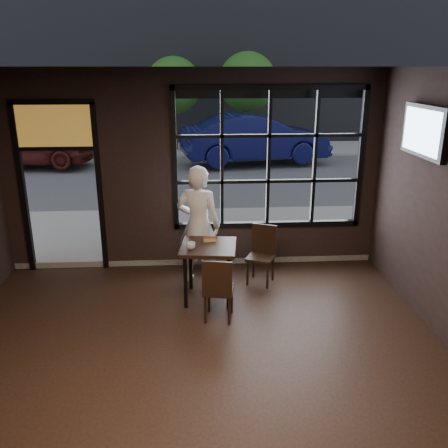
{
  "coord_description": "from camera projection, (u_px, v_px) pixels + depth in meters",
  "views": [
    {
      "loc": [
        0.0,
        -3.94,
        3.2
      ],
      "look_at": [
        0.4,
        2.2,
        1.15
      ],
      "focal_mm": 38.0,
      "sensor_mm": 36.0,
      "label": 1
    }
  ],
  "objects": [
    {
      "name": "chair_near",
      "position": [
        219.0,
        288.0,
        6.21
      ],
      "size": [
        0.45,
        0.45,
        0.89
      ],
      "primitive_type": "cube",
      "rotation": [
        0.0,
        0.0,
        2.96
      ],
      "color": "black",
      "rests_on": "floor"
    },
    {
      "name": "window_frame",
      "position": [
        269.0,
        159.0,
        7.56
      ],
      "size": [
        3.06,
        0.12,
        2.28
      ],
      "primitive_type": "cube",
      "color": "black",
      "rests_on": "ground"
    },
    {
      "name": "stained_transom",
      "position": [
        54.0,
        125.0,
        7.19
      ],
      "size": [
        1.2,
        0.06,
        0.7
      ],
      "primitive_type": "cube",
      "color": "orange",
      "rests_on": "ground"
    },
    {
      "name": "tree_right",
      "position": [
        247.0,
        82.0,
        17.86
      ],
      "size": [
        2.2,
        2.2,
        3.75
      ],
      "color": "#332114",
      "rests_on": "street_asphalt"
    },
    {
      "name": "hotdog",
      "position": [
        210.0,
        239.0,
        6.77
      ],
      "size": [
        0.21,
        0.1,
        0.06
      ],
      "primitive_type": null,
      "rotation": [
        0.0,
        0.0,
        0.11
      ],
      "color": "tan",
      "rests_on": "cafe_table"
    },
    {
      "name": "ceiling",
      "position": [
        191.0,
        65.0,
        3.73
      ],
      "size": [
        6.0,
        7.0,
        0.02
      ],
      "primitive_type": "cube",
      "color": "black",
      "rests_on": "ground"
    },
    {
      "name": "chair_window",
      "position": [
        261.0,
        256.0,
        7.25
      ],
      "size": [
        0.51,
        0.51,
        0.9
      ],
      "primitive_type": "cube",
      "rotation": [
        0.0,
        0.0,
        -0.42
      ],
      "color": "black",
      "rests_on": "floor"
    },
    {
      "name": "floor",
      "position": [
        198.0,
        404.0,
        4.75
      ],
      "size": [
        6.0,
        7.0,
        0.02
      ],
      "primitive_type": "cube",
      "color": "black",
      "rests_on": "ground"
    },
    {
      "name": "maroon_car",
      "position": [
        25.0,
        142.0,
        15.46
      ],
      "size": [
        4.5,
        2.1,
        1.49
      ],
      "primitive_type": "imported",
      "rotation": [
        0.0,
        0.0,
        1.49
      ],
      "color": "#4E1714",
      "rests_on": "street_asphalt"
    },
    {
      "name": "tree_left",
      "position": [
        174.0,
        86.0,
        17.81
      ],
      "size": [
        2.1,
        2.1,
        3.58
      ],
      "color": "#332114",
      "rests_on": "street_asphalt"
    },
    {
      "name": "man",
      "position": [
        198.0,
        225.0,
        7.15
      ],
      "size": [
        0.77,
        0.61,
        1.84
      ],
      "primitive_type": "imported",
      "rotation": [
        0.0,
        0.0,
        2.86
      ],
      "color": "silver",
      "rests_on": "floor"
    },
    {
      "name": "cup",
      "position": [
        191.0,
        246.0,
        6.48
      ],
      "size": [
        0.14,
        0.14,
        0.1
      ],
      "primitive_type": "imported",
      "rotation": [
        0.0,
        0.0,
        0.19
      ],
      "color": "silver",
      "rests_on": "cafe_table"
    },
    {
      "name": "street_asphalt",
      "position": [
        193.0,
        125.0,
        27.47
      ],
      "size": [
        60.0,
        41.0,
        0.04
      ],
      "primitive_type": "cube",
      "color": "#545456",
      "rests_on": "ground"
    },
    {
      "name": "tv",
      "position": [
        425.0,
        131.0,
        5.98
      ],
      "size": [
        0.13,
        1.11,
        0.65
      ],
      "primitive_type": "cube",
      "color": "black",
      "rests_on": "wall_right"
    },
    {
      "name": "navy_car",
      "position": [
        255.0,
        138.0,
        15.92
      ],
      "size": [
        5.12,
        2.52,
        1.61
      ],
      "primitive_type": "imported",
      "rotation": [
        0.0,
        0.0,
        1.74
      ],
      "color": "#0C0E3D",
      "rests_on": "street_asphalt"
    },
    {
      "name": "cafe_table",
      "position": [
        209.0,
        272.0,
        6.76
      ],
      "size": [
        0.85,
        0.85,
        0.83
      ],
      "primitive_type": "cube",
      "rotation": [
        0.0,
        0.0,
        -0.12
      ],
      "color": "black",
      "rests_on": "floor"
    }
  ]
}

